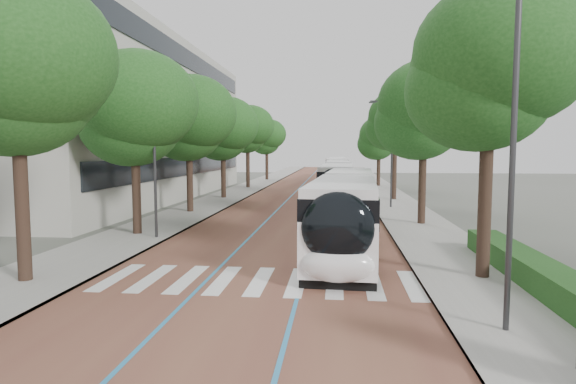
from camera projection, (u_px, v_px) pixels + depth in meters
The scene contains 21 objects.
ground at pixel (249, 290), 15.18m from camera, with size 160.00×160.00×0.00m, color #51544C.
road at pixel (313, 189), 54.81m from camera, with size 11.00×140.00×0.02m, color brown.
sidewalk_left at pixel (248, 188), 55.57m from camera, with size 4.00×140.00×0.12m, color gray.
sidewalk_right at pixel (379, 189), 54.05m from camera, with size 4.00×140.00×0.12m, color gray.
kerb_left at pixel (264, 188), 55.38m from camera, with size 0.20×140.00×0.14m, color gray.
kerb_right at pixel (362, 189), 54.24m from camera, with size 0.20×140.00×0.14m, color gray.
zebra_crossing at pixel (260, 281), 16.14m from camera, with size 10.55×3.60×0.01m.
lane_line_left at pixel (299, 188), 54.98m from camera, with size 0.12×126.00×0.01m, color teal.
lane_line_right at pixel (327, 189), 54.65m from camera, with size 0.12×126.00×0.01m, color teal.
office_building at pixel (96, 122), 44.29m from camera, with size 18.11×40.00×14.00m.
hedge at pixel (552, 282), 14.21m from camera, with size 1.20×14.00×0.80m, color #1A4217.
streetlight_near at pixel (506, 132), 11.11m from camera, with size 1.82×0.20×8.00m.
streetlight_far at pixel (389, 144), 35.89m from camera, with size 1.82×0.20×8.00m.
lamp_post_left at pixel (155, 156), 23.36m from camera, with size 0.14×0.14×8.00m, color #313133.
trees_left at pixel (206, 125), 37.55m from camera, with size 6.15×60.55×9.36m.
trees_right at pixel (408, 121), 34.02m from camera, with size 5.96×47.52×9.30m.
lead_bus at pixel (347, 208), 23.12m from camera, with size 3.50×18.50×3.20m.
bus_queued_0 at pixel (337, 184), 39.02m from camera, with size 2.92×12.47×3.20m.
bus_queued_1 at pixel (338, 176), 51.53m from camera, with size 2.72×12.44×3.20m.
bus_queued_2 at pixel (336, 171), 64.59m from camera, with size 3.25×12.52×3.20m.
bus_queued_3 at pixel (337, 167), 77.47m from camera, with size 2.66×12.43×3.20m.
Camera 1 is at (2.75, -14.64, 4.41)m, focal length 30.00 mm.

